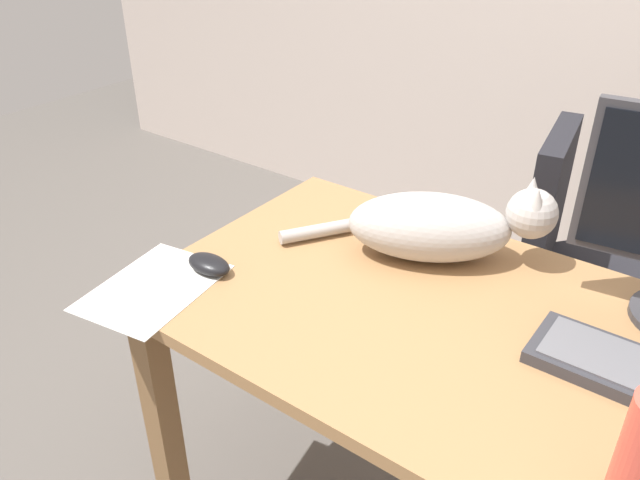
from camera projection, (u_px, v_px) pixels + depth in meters
desk at (462, 368)px, 1.28m from camera, size 1.31×0.74×0.73m
office_chair at (577, 309)px, 1.84m from camera, size 0.48×0.48×0.90m
cat at (440, 225)px, 1.40m from camera, size 0.55×0.34×0.20m
computer_mouse at (209, 264)px, 1.38m from camera, size 0.11×0.06×0.04m
paper_sheet at (154, 287)px, 1.33m from camera, size 0.25×0.32×0.00m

